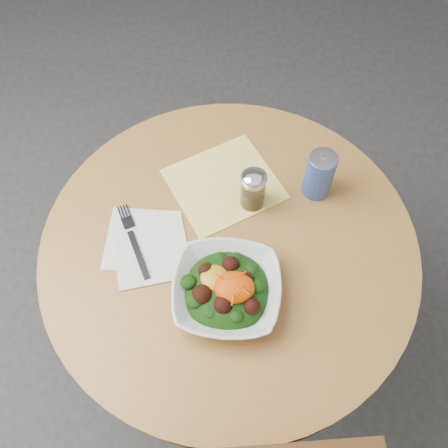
# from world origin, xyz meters

# --- Properties ---
(ground) EXTENTS (6.00, 6.00, 0.00)m
(ground) POSITION_xyz_m (0.00, 0.00, 0.00)
(ground) COLOR #2D2D30
(ground) RESTS_ON ground
(table) EXTENTS (0.90, 0.90, 0.75)m
(table) POSITION_xyz_m (0.00, 0.00, 0.55)
(table) COLOR black
(table) RESTS_ON ground
(cloth_napkin) EXTENTS (0.34, 0.33, 0.00)m
(cloth_napkin) POSITION_xyz_m (-0.02, 0.17, 0.75)
(cloth_napkin) COLOR yellow
(cloth_napkin) RESTS_ON table
(paper_napkins) EXTENTS (0.22, 0.22, 0.00)m
(paper_napkins) POSITION_xyz_m (-0.19, -0.02, 0.75)
(paper_napkins) COLOR white
(paper_napkins) RESTS_ON table
(salad_bowl) EXTENTS (0.24, 0.24, 0.09)m
(salad_bowl) POSITION_xyz_m (0.00, -0.13, 0.78)
(salad_bowl) COLOR silver
(salad_bowl) RESTS_ON table
(fork) EXTENTS (0.11, 0.20, 0.00)m
(fork) POSITION_xyz_m (-0.23, -0.00, 0.76)
(fork) COLOR black
(fork) RESTS_ON table
(spice_shaker) EXTENTS (0.06, 0.06, 0.12)m
(spice_shaker) POSITION_xyz_m (0.05, 0.12, 0.81)
(spice_shaker) COLOR silver
(spice_shaker) RESTS_ON table
(beverage_can) EXTENTS (0.07, 0.07, 0.13)m
(beverage_can) POSITION_xyz_m (0.21, 0.17, 0.82)
(beverage_can) COLOR navy
(beverage_can) RESTS_ON table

